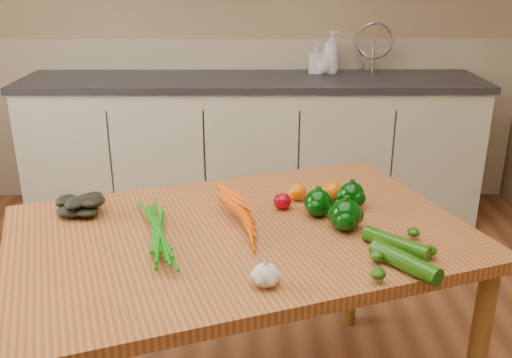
{
  "coord_description": "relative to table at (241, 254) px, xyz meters",
  "views": [
    {
      "loc": [
        0.21,
        -1.33,
        1.57
      ],
      "look_at": [
        0.22,
        0.57,
        0.85
      ],
      "focal_mm": 40.0,
      "sensor_mm": 36.0,
      "label": 1
    }
  ],
  "objects": [
    {
      "name": "zucchini_a",
      "position": [
        0.46,
        -0.14,
        0.11
      ],
      "size": [
        0.18,
        0.18,
        0.05
      ],
      "primitive_type": "cylinder",
      "rotation": [
        1.57,
        0.0,
        0.81
      ],
      "color": "#144207",
      "rests_on": "table"
    },
    {
      "name": "zucchini_b",
      "position": [
        0.46,
        -0.25,
        0.11
      ],
      "size": [
        0.17,
        0.21,
        0.05
      ],
      "primitive_type": "cylinder",
      "rotation": [
        1.57,
        0.0,
        0.64
      ],
      "color": "#144207",
      "rests_on": "table"
    },
    {
      "name": "pepper_a",
      "position": [
        0.26,
        0.11,
        0.13
      ],
      "size": [
        0.09,
        0.09,
        0.09
      ],
      "primitive_type": "sphere",
      "color": "#023104",
      "rests_on": "table"
    },
    {
      "name": "room",
      "position": [
        -0.17,
        -0.14,
        0.57
      ],
      "size": [
        4.04,
        5.04,
        2.64
      ],
      "color": "brown",
      "rests_on": "ground"
    },
    {
      "name": "tomato_c",
      "position": [
        0.33,
        0.26,
        0.12
      ],
      "size": [
        0.07,
        0.07,
        0.06
      ],
      "primitive_type": "ellipsoid",
      "color": "#D35805",
      "rests_on": "table"
    },
    {
      "name": "tomato_b",
      "position": [
        0.2,
        0.25,
        0.12
      ],
      "size": [
        0.07,
        0.07,
        0.06
      ],
      "primitive_type": "ellipsoid",
      "color": "#D35805",
      "rests_on": "table"
    },
    {
      "name": "garlic_bulb",
      "position": [
        0.07,
        -0.33,
        0.12
      ],
      "size": [
        0.07,
        0.07,
        0.06
      ],
      "primitive_type": "ellipsoid",
      "color": "silver",
      "rests_on": "table"
    },
    {
      "name": "pepper_b",
      "position": [
        0.38,
        0.19,
        0.13
      ],
      "size": [
        0.09,
        0.09,
        0.09
      ],
      "primitive_type": "sphere",
      "color": "#023104",
      "rests_on": "table"
    },
    {
      "name": "leafy_greens",
      "position": [
        -0.55,
        0.15,
        0.14
      ],
      "size": [
        0.2,
        0.18,
        0.1
      ],
      "primitive_type": null,
      "color": "black",
      "rests_on": "table"
    },
    {
      "name": "table",
      "position": [
        0.0,
        0.0,
        0.0
      ],
      "size": [
        1.65,
        1.34,
        0.77
      ],
      "rotation": [
        0.0,
        0.0,
        0.34
      ],
      "color": "#AD6332",
      "rests_on": "ground"
    },
    {
      "name": "counter_run",
      "position": [
        0.04,
        1.87,
        -0.22
      ],
      "size": [
        2.84,
        0.64,
        1.14
      ],
      "color": "#B9B59A",
      "rests_on": "ground"
    },
    {
      "name": "pepper_c",
      "position": [
        0.33,
        0.01,
        0.14
      ],
      "size": [
        0.1,
        0.1,
        0.1
      ],
      "primitive_type": "sphere",
      "color": "#023104",
      "rests_on": "table"
    },
    {
      "name": "soap_bottle_b",
      "position": [
        0.44,
        2.03,
        0.31
      ],
      "size": [
        0.1,
        0.1,
        0.19
      ],
      "primitive_type": "imported",
      "rotation": [
        0.0,
        0.0,
        1.43
      ],
      "color": "silver",
      "rests_on": "counter_run"
    },
    {
      "name": "tomato_a",
      "position": [
        0.14,
        0.17,
        0.11
      ],
      "size": [
        0.06,
        0.06,
        0.06
      ],
      "primitive_type": "ellipsoid",
      "color": "#8F020E",
      "rests_on": "table"
    },
    {
      "name": "soap_bottle_c",
      "position": [
        0.5,
        2.02,
        0.29
      ],
      "size": [
        0.15,
        0.15,
        0.15
      ],
      "primitive_type": "imported",
      "rotation": [
        0.0,
        0.0,
        2.77
      ],
      "color": "silver",
      "rests_on": "counter_run"
    },
    {
      "name": "carrot_bunch",
      "position": [
        -0.08,
        0.0,
        0.12
      ],
      "size": [
        0.32,
        0.28,
        0.07
      ],
      "primitive_type": null,
      "rotation": [
        0.0,
        0.0,
        0.34
      ],
      "color": "#EE5305",
      "rests_on": "table"
    },
    {
      "name": "soap_bottle_a",
      "position": [
        0.54,
        2.03,
        0.35
      ],
      "size": [
        0.13,
        0.12,
        0.26
      ],
      "primitive_type": "imported",
      "rotation": [
        0.0,
        0.0,
        1.31
      ],
      "color": "silver",
      "rests_on": "counter_run"
    }
  ]
}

